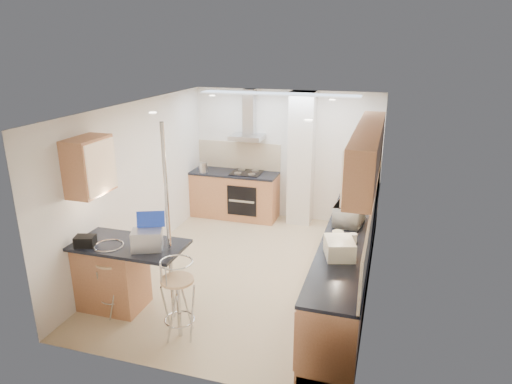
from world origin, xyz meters
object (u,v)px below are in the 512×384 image
(bar_stool_end, at_px, (178,299))
(bread_bin, at_px, (339,248))
(laptop, at_px, (147,240))
(microwave, at_px, (350,214))
(bar_stool_near, at_px, (112,279))

(bar_stool_end, distance_m, bread_bin, 1.98)
(laptop, relative_size, bread_bin, 0.87)
(microwave, xyz_separation_m, laptop, (-2.26, -1.58, -0.01))
(bar_stool_near, bearing_deg, laptop, 18.86)
(laptop, xyz_separation_m, bar_stool_near, (-0.51, -0.07, -0.58))
(bread_bin, bearing_deg, bar_stool_near, 175.57)
(microwave, bearing_deg, bread_bin, -174.87)
(laptop, relative_size, bar_stool_end, 0.36)
(microwave, relative_size, bar_stool_near, 0.56)
(bread_bin, bearing_deg, laptop, 176.54)
(bar_stool_near, relative_size, bread_bin, 2.36)
(microwave, height_order, laptop, microwave)
(laptop, bearing_deg, microwave, 12.61)
(bar_stool_near, relative_size, bar_stool_end, 0.97)
(laptop, height_order, bar_stool_end, laptop)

